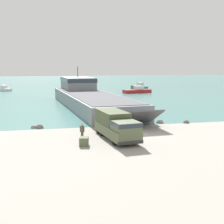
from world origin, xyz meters
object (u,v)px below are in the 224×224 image
(soldier_on_ramp, at_px, (82,130))
(moored_boat_c, at_px, (139,87))
(mooring_bollard, at_px, (142,123))
(landing_craft, at_px, (88,96))
(moored_boat_b, at_px, (137,91))
(military_truck, at_px, (116,125))
(cargo_crate, at_px, (84,141))
(moored_boat_a, at_px, (3,89))

(soldier_on_ramp, relative_size, moored_boat_c, 0.23)
(moored_boat_c, xyz_separation_m, mooring_bollard, (-17.63, -57.87, -0.31))
(landing_craft, height_order, moored_boat_b, landing_craft)
(landing_craft, bearing_deg, moored_boat_c, 53.97)
(moored_boat_c, bearing_deg, soldier_on_ramp, -127.65)
(soldier_on_ramp, distance_m, moored_boat_c, 68.13)
(landing_craft, relative_size, military_truck, 4.91)
(moored_boat_c, relative_size, cargo_crate, 7.28)
(moored_boat_a, bearing_deg, cargo_crate, -123.51)
(military_truck, height_order, soldier_on_ramp, military_truck)
(soldier_on_ramp, distance_m, cargo_crate, 2.67)
(moored_boat_b, bearing_deg, mooring_bollard, 151.20)
(landing_craft, bearing_deg, soldier_on_ramp, -104.56)
(landing_craft, relative_size, moored_boat_a, 7.46)
(landing_craft, xyz_separation_m, military_truck, (-0.84, -27.43, -0.32))
(moored_boat_a, bearing_deg, moored_boat_b, -67.23)
(cargo_crate, bearing_deg, military_truck, 30.21)
(moored_boat_a, bearing_deg, landing_craft, -108.79)
(landing_craft, distance_m, military_truck, 27.45)
(military_truck, distance_m, moored_boat_a, 69.00)
(landing_craft, relative_size, soldier_on_ramp, 24.10)
(military_truck, xyz_separation_m, mooring_bollard, (4.71, 5.51, -1.06))
(mooring_bollard, relative_size, cargo_crate, 0.79)
(soldier_on_ramp, relative_size, mooring_bollard, 2.09)
(military_truck, distance_m, mooring_bollard, 7.33)
(moored_boat_b, bearing_deg, moored_boat_c, -32.44)
(landing_craft, height_order, military_truck, landing_craft)
(military_truck, bearing_deg, mooring_bollard, 132.44)
(cargo_crate, bearing_deg, soldier_on_ramp, 86.89)
(soldier_on_ramp, xyz_separation_m, cargo_crate, (-0.14, -2.60, -0.55))
(moored_boat_b, distance_m, mooring_bollard, 48.29)
(landing_craft, xyz_separation_m, mooring_bollard, (3.87, -21.92, -1.38))
(moored_boat_c, distance_m, cargo_crate, 70.59)
(landing_craft, bearing_deg, military_truck, -96.90)
(moored_boat_a, distance_m, moored_boat_c, 41.87)
(mooring_bollard, bearing_deg, military_truck, -130.49)
(moored_boat_b, xyz_separation_m, cargo_crate, (-21.97, -54.09, -0.22))
(mooring_bollard, bearing_deg, moored_boat_a, 111.69)
(moored_boat_a, bearing_deg, military_truck, -120.04)
(moored_boat_a, height_order, cargo_crate, moored_boat_a)
(moored_boat_c, bearing_deg, landing_craft, -136.11)
(soldier_on_ramp, bearing_deg, cargo_crate, -134.86)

